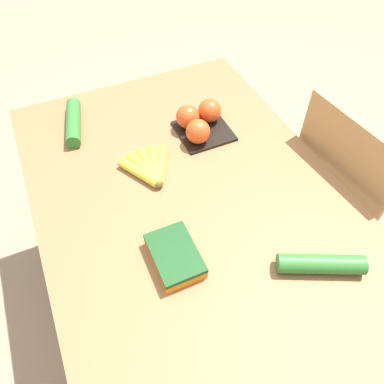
{
  "coord_description": "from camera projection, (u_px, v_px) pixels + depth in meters",
  "views": [
    {
      "loc": [
        0.66,
        -0.29,
        1.63
      ],
      "look_at": [
        0.0,
        0.0,
        0.78
      ],
      "focal_mm": 35.0,
      "sensor_mm": 36.0,
      "label": 1
    }
  ],
  "objects": [
    {
      "name": "banana_bunch",
      "position": [
        150.0,
        168.0,
        1.2
      ],
      "size": [
        0.17,
        0.18,
        0.03
      ],
      "color": "brown",
      "rests_on": "dining_table"
    },
    {
      "name": "chair",
      "position": [
        343.0,
        202.0,
        1.47
      ],
      "size": [
        0.45,
        0.44,
        0.93
      ],
      "rotation": [
        0.0,
        0.0,
        3.23
      ],
      "color": "tan",
      "rests_on": "ground_plane"
    },
    {
      "name": "cucumber_far",
      "position": [
        73.0,
        122.0,
        1.33
      ],
      "size": [
        0.23,
        0.1,
        0.05
      ],
      "color": "#2D702D",
      "rests_on": "dining_table"
    },
    {
      "name": "dining_table",
      "position": [
        192.0,
        217.0,
        1.21
      ],
      "size": [
        1.35,
        0.92,
        0.75
      ],
      "color": "olive",
      "rests_on": "ground_plane"
    },
    {
      "name": "carrot_bag",
      "position": [
        175.0,
        255.0,
        0.98
      ],
      "size": [
        0.17,
        0.12,
        0.04
      ],
      "color": "orange",
      "rests_on": "dining_table"
    },
    {
      "name": "cucumber_near",
      "position": [
        321.0,
        264.0,
        0.97
      ],
      "size": [
        0.14,
        0.22,
        0.05
      ],
      "color": "#2D702D",
      "rests_on": "dining_table"
    },
    {
      "name": "tomato_pack",
      "position": [
        199.0,
        121.0,
        1.31
      ],
      "size": [
        0.18,
        0.18,
        0.09
      ],
      "color": "black",
      "rests_on": "dining_table"
    },
    {
      "name": "ground_plane",
      "position": [
        192.0,
        301.0,
        1.71
      ],
      "size": [
        12.0,
        12.0,
        0.0
      ],
      "primitive_type": "plane",
      "color": "gray"
    }
  ]
}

